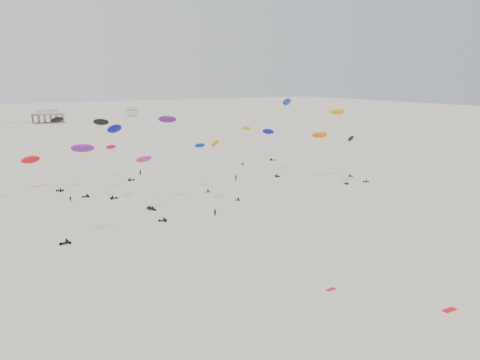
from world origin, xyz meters
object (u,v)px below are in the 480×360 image
rig_4 (269,136)px  pavilion_small (132,112)px  pavilion_main (48,117)px  spectator_0 (215,216)px  rig_0 (164,142)px  rig_9 (148,173)px

rig_4 → pavilion_small: bearing=-145.5°
pavilion_small → rig_4: bearing=-92.7°
pavilion_main → spectator_0: size_ratio=10.13×
rig_0 → rig_4: (64.28, 51.23, -8.12)m
pavilion_small → rig_0: (-75.00, -279.98, 12.61)m
rig_0 → pavilion_small: bearing=-125.4°
rig_9 → spectator_0: (12.91, -8.36, -10.00)m
rig_9 → rig_0: bearing=-18.7°
rig_0 → rig_9: size_ratio=1.52×
pavilion_main → rig_0: 250.31m
rig_4 → spectator_0: bearing=-3.8°
rig_9 → spectator_0: bearing=-98.8°
spectator_0 → rig_4: bearing=-88.9°
pavilion_main → rig_9: rig_9 is taller
rig_4 → spectator_0: size_ratio=8.31×
pavilion_small → spectator_0: 303.30m
pavilion_small → rig_0: rig_0 is taller
rig_0 → rig_9: (-6.55, -7.07, -6.09)m
pavilion_main → rig_9: (-11.55, -257.05, 5.78)m
pavilion_main → spectator_0: 265.45m
rig_9 → pavilion_small: bearing=8.3°
spectator_0 → pavilion_main: bearing=-47.6°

